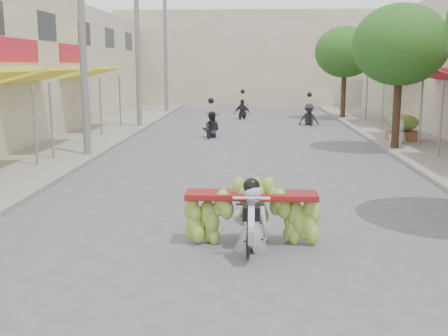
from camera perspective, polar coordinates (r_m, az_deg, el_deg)
ground at (r=7.29m, az=1.34°, el=-14.89°), size 120.00×120.00×0.00m
sidewalk_left at (r=22.94m, az=-15.41°, el=2.46°), size 4.00×60.00×0.12m
sidewalk_right at (r=22.85m, az=20.22°, el=2.16°), size 4.00×60.00×0.12m
far_building at (r=44.58m, az=2.65°, el=10.99°), size 20.00×6.00×7.00m
utility_pole_mid at (r=19.42m, az=-14.19°, el=12.86°), size 0.60×0.24×8.00m
utility_pole_far at (r=28.15m, az=-8.78°, el=12.23°), size 0.60×0.24×8.00m
utility_pole_back at (r=37.01m, az=-5.96°, el=11.86°), size 0.60×0.24×8.00m
street_tree_mid at (r=21.25m, az=17.47°, el=11.82°), size 3.40×3.40×5.25m
street_tree_far at (r=33.01m, az=12.19°, el=11.43°), size 3.40×3.40×5.25m
produce_crate_far at (r=23.50m, az=17.74°, el=4.13°), size 1.20×0.88×1.16m
banana_motorbike at (r=9.60m, az=2.79°, el=-4.03°), size 2.29×1.81×2.15m
pedestrian at (r=22.66m, az=17.31°, el=4.83°), size 1.08×0.90×1.89m
bg_motorbike_a at (r=24.26m, az=-1.32°, el=4.84°), size 0.85×1.82×1.95m
bg_motorbike_b at (r=29.42m, az=8.65°, el=6.03°), size 1.14×1.53×1.95m
bg_motorbike_c at (r=32.52m, az=1.90°, el=6.47°), size 1.08×1.52×1.95m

